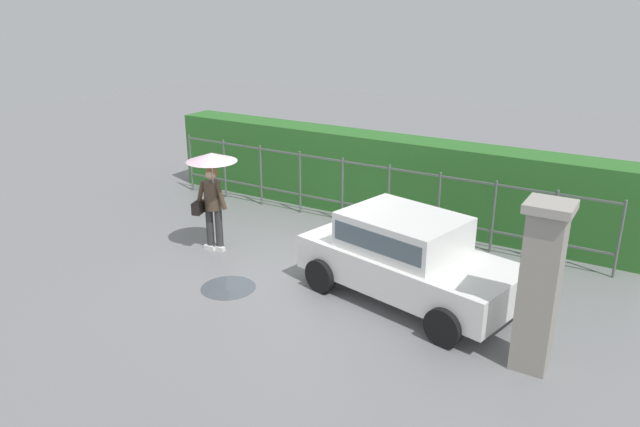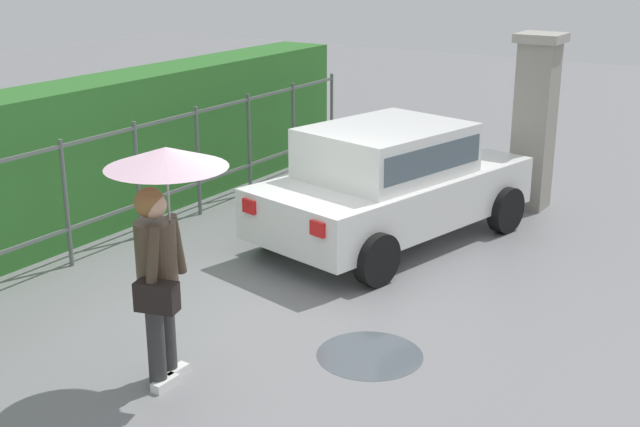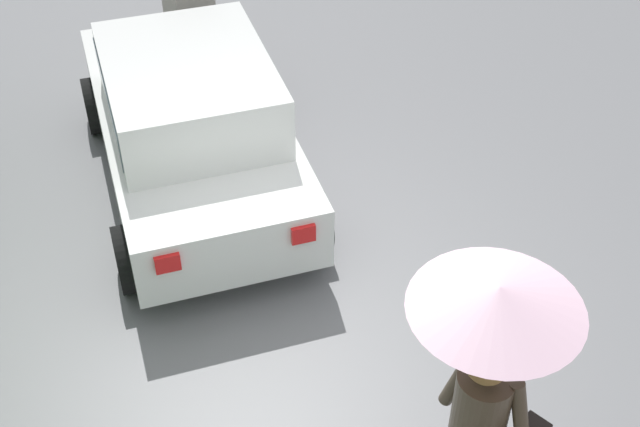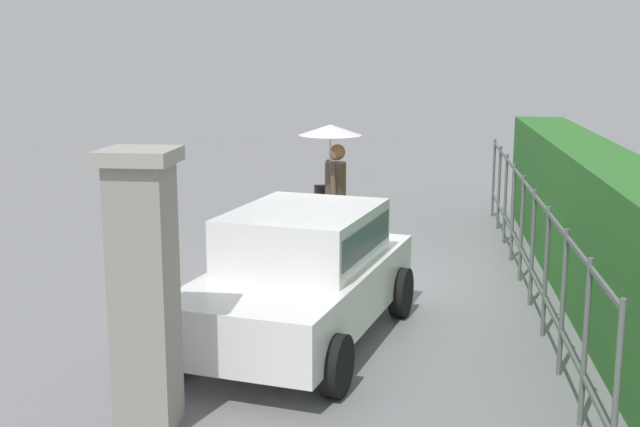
% 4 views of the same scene
% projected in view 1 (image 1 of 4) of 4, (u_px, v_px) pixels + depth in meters
% --- Properties ---
extents(ground_plane, '(40.00, 40.00, 0.00)m').
position_uv_depth(ground_plane, '(292.00, 265.00, 11.61)').
color(ground_plane, slate).
extents(car, '(3.97, 2.49, 1.48)m').
position_uv_depth(car, '(406.00, 254.00, 10.09)').
color(car, white).
rests_on(car, ground).
extents(pedestrian, '(0.99, 0.99, 2.05)m').
position_uv_depth(pedestrian, '(212.00, 180.00, 11.79)').
color(pedestrian, '#333333').
rests_on(pedestrian, ground).
extents(gate_pillar, '(0.60, 0.60, 2.42)m').
position_uv_depth(gate_pillar, '(540.00, 286.00, 8.01)').
color(gate_pillar, gray).
rests_on(gate_pillar, ground).
extents(fence_section, '(10.34, 0.05, 1.50)m').
position_uv_depth(fence_section, '(365.00, 191.00, 13.31)').
color(fence_section, '#59605B').
rests_on(fence_section, ground).
extents(hedge_row, '(11.29, 0.90, 1.90)m').
position_uv_depth(hedge_row, '(382.00, 176.00, 13.96)').
color(hedge_row, '#2D6B28').
rests_on(hedge_row, ground).
extents(puddle_near, '(0.98, 0.98, 0.00)m').
position_uv_depth(puddle_near, '(228.00, 288.00, 10.68)').
color(puddle_near, '#4C545B').
rests_on(puddle_near, ground).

